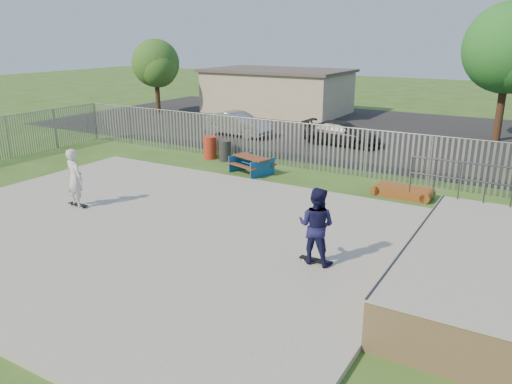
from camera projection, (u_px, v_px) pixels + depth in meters
The scene contains 18 objects.
ground at pixel (148, 231), 14.96m from camera, with size 120.00×120.00×0.00m, color #31561D.
concrete_slab at pixel (148, 229), 14.94m from camera, with size 15.00×12.00×0.15m, color gray.
quarter_pipe at pixel (503, 274), 11.04m from camera, with size 5.50×7.05×2.19m.
fence at pixel (255, 169), 17.94m from camera, with size 26.04×16.02×2.00m.
picnic_table at pixel (251, 165), 21.12m from camera, with size 2.05×1.86×0.72m.
funbox at pixel (403, 192), 18.11m from camera, with size 1.81×0.94×0.36m.
trash_bin_red at pixel (210, 147), 23.58m from camera, with size 0.63×0.63×1.06m, color #A62E19.
trash_bin_grey at pixel (225, 151), 23.15m from camera, with size 0.57×0.57×0.94m, color #262729.
parking_lot at pixel (361, 131), 30.56m from camera, with size 40.00×18.00×0.02m, color black.
car_silver at pixel (237, 124), 28.85m from camera, with size 1.43×4.11×1.36m, color #A4A4A9.
car_dark at pixel (342, 133), 26.41m from camera, with size 1.71×4.20×1.22m, color black.
building at pixel (277, 91), 37.24m from camera, with size 10.40×6.40×3.20m.
tree_left at pixel (156, 63), 36.63m from camera, with size 3.47×3.47×5.36m.
tree_mid at pixel (509, 48), 26.19m from camera, with size 4.76×4.76×7.34m.
skateboard_a at pixel (315, 261), 12.57m from camera, with size 0.80×0.22×0.08m.
skateboard_b at pixel (78, 205), 16.66m from camera, with size 0.81×0.23×0.08m.
skater_navy at pixel (316, 226), 12.29m from camera, with size 0.95×0.74×1.96m, color #14143F.
skater_white at pixel (75, 178), 16.37m from camera, with size 0.72×0.47×1.96m, color silver.
Camera 1 is at (9.86, -10.33, 5.63)m, focal length 35.00 mm.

